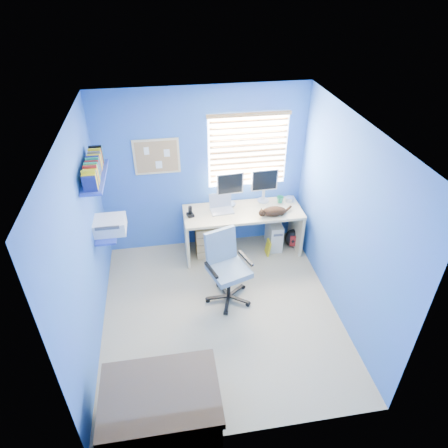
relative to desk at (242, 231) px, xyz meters
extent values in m
cube|color=tan|center=(-0.53, -1.26, -0.37)|extent=(3.00, 3.20, 0.00)
cube|color=white|center=(-0.53, -1.26, 2.13)|extent=(3.00, 3.20, 0.00)
cube|color=blue|center=(-0.53, 0.34, 0.88)|extent=(3.00, 0.01, 2.50)
cube|color=blue|center=(-0.53, -2.86, 0.88)|extent=(3.00, 0.01, 2.50)
cube|color=blue|center=(-2.03, -1.26, 0.88)|extent=(0.01, 3.20, 2.50)
cube|color=blue|center=(0.97, -1.26, 0.88)|extent=(0.01, 3.20, 2.50)
cube|color=#D4BA7F|center=(0.00, 0.00, 0.00)|extent=(1.75, 0.65, 0.74)
cube|color=silver|center=(-0.31, 0.04, 0.48)|extent=(0.35, 0.28, 0.22)
cube|color=silver|center=(-0.16, 0.21, 0.64)|extent=(0.41, 0.15, 0.54)
cube|color=silver|center=(0.36, 0.23, 0.64)|extent=(0.40, 0.13, 0.54)
cube|color=black|center=(-0.78, -0.01, 0.45)|extent=(0.12, 0.13, 0.17)
imported|color=#1D865C|center=(0.61, 0.15, 0.42)|extent=(0.10, 0.09, 0.10)
cylinder|color=silver|center=(0.76, 0.16, 0.41)|extent=(0.13, 0.13, 0.07)
ellipsoid|color=black|center=(0.42, -0.18, 0.43)|extent=(0.39, 0.25, 0.13)
cube|color=beige|center=(0.52, 0.06, -0.14)|extent=(0.20, 0.44, 0.45)
cube|color=tan|center=(-0.54, 0.01, -0.10)|extent=(0.35, 0.28, 0.54)
cube|color=yellow|center=(0.38, -0.14, -0.25)|extent=(0.03, 0.17, 0.24)
ellipsoid|color=black|center=(0.83, -0.01, -0.21)|extent=(0.30, 0.25, 0.31)
cube|color=brown|center=(-1.32, -2.63, -0.11)|extent=(1.07, 0.76, 0.52)
cylinder|color=black|center=(-0.39, -1.02, -0.34)|extent=(0.73, 0.73, 0.06)
cylinder|color=black|center=(-0.39, -1.02, -0.11)|extent=(0.06, 0.06, 0.40)
cube|color=gray|center=(-0.39, -1.02, 0.13)|extent=(0.60, 0.60, 0.08)
cube|color=gray|center=(-0.46, -0.81, 0.40)|extent=(0.42, 0.20, 0.45)
cube|color=white|center=(0.12, 0.33, 1.18)|extent=(1.15, 0.01, 1.10)
cube|color=#AA7040|center=(0.12, 0.30, 1.18)|extent=(1.10, 0.03, 1.00)
cube|color=#D4BA7F|center=(-1.18, 0.33, 1.18)|extent=(0.64, 0.02, 0.52)
cube|color=tan|center=(-1.18, 0.32, 1.18)|extent=(0.58, 0.01, 0.46)
cube|color=#2A3FB1|center=(-1.89, -0.51, 0.55)|extent=(0.26, 0.55, 0.03)
cube|color=silver|center=(-1.85, -0.51, 0.65)|extent=(0.42, 0.34, 0.18)
cube|color=#2A3FB1|center=(-1.90, -0.51, 1.35)|extent=(0.24, 0.90, 0.03)
cube|color=navy|center=(-1.91, -0.51, 1.48)|extent=(0.15, 0.80, 0.22)
camera|label=1|loc=(-1.08, -4.89, 3.51)|focal=32.00mm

